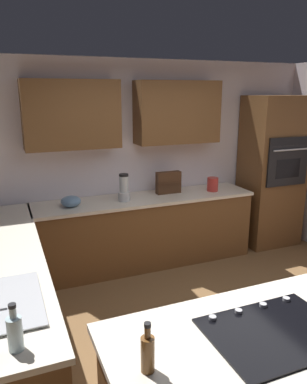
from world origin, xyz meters
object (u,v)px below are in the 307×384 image
(wall_oven, at_px, (272,172))
(oil_bottle, at_px, (148,352))
(mixing_bowl, at_px, (71,201))
(spice_rack, at_px, (168,183))
(cooktop, at_px, (275,331))
(blender, at_px, (124,189))
(kettle, at_px, (213,184))
(sink_unit, at_px, (3,302))
(dish_soap_bottle, at_px, (15,332))

(wall_oven, bearing_deg, oil_bottle, 43.17)
(wall_oven, distance_m, oil_bottle, 4.17)
(mixing_bowl, bearing_deg, spice_rack, -174.81)
(cooktop, bearing_deg, blender, -90.56)
(oil_bottle, bearing_deg, wall_oven, -136.83)
(wall_oven, height_order, kettle, wall_oven)
(spice_rack, height_order, oil_bottle, spice_rack)
(sink_unit, distance_m, dish_soap_bottle, 0.49)
(wall_oven, height_order, mixing_bowl, wall_oven)
(sink_unit, distance_m, mixing_bowl, 2.09)
(blender, height_order, dish_soap_bottle, blender)
(mixing_bowl, relative_size, dish_soap_bottle, 0.87)
(blender, xyz_separation_m, kettle, (-1.25, -0.00, -0.05))
(cooktop, height_order, kettle, kettle)
(kettle, height_order, dish_soap_bottle, dish_soap_bottle)
(cooktop, bearing_deg, oil_bottle, 0.42)
(sink_unit, bearing_deg, cooktop, 148.01)
(wall_oven, distance_m, dish_soap_bottle, 4.37)
(sink_unit, xyz_separation_m, kettle, (-2.68, -1.94, 0.07))
(cooktop, xyz_separation_m, dish_soap_bottle, (1.34, -0.40, 0.10))
(sink_unit, xyz_separation_m, dish_soap_bottle, (-0.06, 0.48, 0.09))
(mixing_bowl, height_order, spice_rack, spice_rack)
(spice_rack, bearing_deg, sink_unit, 44.72)
(wall_oven, distance_m, blender, 2.25)
(wall_oven, distance_m, mixing_bowl, 2.90)
(spice_rack, relative_size, kettle, 1.80)
(wall_oven, xyz_separation_m, spice_rack, (1.60, -0.08, -0.03))
(blender, relative_size, oil_bottle, 1.28)
(wall_oven, xyz_separation_m, blender, (2.25, 0.03, -0.03))
(dish_soap_bottle, height_order, oil_bottle, dish_soap_bottle)
(dish_soap_bottle, bearing_deg, blender, -119.51)
(oil_bottle, bearing_deg, cooktop, -179.58)
(wall_oven, bearing_deg, spice_rack, -3.00)
(mixing_bowl, height_order, dish_soap_bottle, dish_soap_bottle)
(wall_oven, bearing_deg, dish_soap_bottle, 34.14)
(kettle, relative_size, oil_bottle, 0.70)
(blender, bearing_deg, mixing_bowl, -0.00)
(sink_unit, bearing_deg, wall_oven, -151.77)
(cooktop, relative_size, dish_soap_bottle, 2.86)
(mixing_bowl, xyz_separation_m, oil_bottle, (0.14, 2.82, 0.04))
(blender, height_order, kettle, blender)
(cooktop, distance_m, dish_soap_bottle, 1.40)
(blender, bearing_deg, dish_soap_bottle, 60.49)
(cooktop, xyz_separation_m, blender, (-0.03, -2.82, 0.14))
(sink_unit, relative_size, oil_bottle, 2.67)
(kettle, height_order, oil_bottle, oil_bottle)
(oil_bottle, bearing_deg, kettle, -125.92)
(blender, bearing_deg, cooktop, 89.44)
(wall_oven, xyz_separation_m, dish_soap_bottle, (3.62, 2.45, -0.07))
(dish_soap_bottle, bearing_deg, wall_oven, -145.86)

